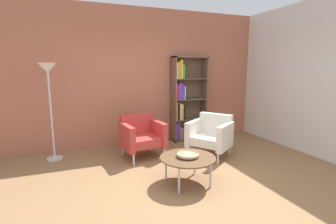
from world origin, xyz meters
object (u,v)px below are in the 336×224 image
bookshelf_tall (185,100)px  coffee_table_low (188,159)px  decorative_bowl (188,155)px  armchair_spare_guest (142,135)px  armchair_corner_red (211,134)px  floor_lamp_torchiere (48,80)px

bookshelf_tall → coffee_table_low: (-0.92, -2.04, -0.57)m
decorative_bowl → armchair_spare_guest: 1.36m
bookshelf_tall → coffee_table_low: bookshelf_tall is taller
armchair_corner_red → armchair_spare_guest: 1.30m
bookshelf_tall → coffee_table_low: size_ratio=2.37×
coffee_table_low → armchair_corner_red: bearing=44.3°
bookshelf_tall → floor_lamp_torchiere: bearing=-174.5°
decorative_bowl → armchair_corner_red: (0.91, 0.89, -0.02)m
decorative_bowl → bookshelf_tall: bearing=65.8°
armchair_corner_red → armchair_spare_guest: (-1.23, 0.43, 0.00)m
coffee_table_low → armchair_spare_guest: 1.36m
coffee_table_low → armchair_spare_guest: (-0.32, 1.32, 0.04)m
bookshelf_tall → coffee_table_low: 2.31m
decorative_bowl → floor_lamp_torchiere: bearing=136.1°
bookshelf_tall → armchair_spare_guest: bookshelf_tall is taller
bookshelf_tall → armchair_spare_guest: size_ratio=2.39×
bookshelf_tall → floor_lamp_torchiere: size_ratio=1.09×
coffee_table_low → decorative_bowl: decorative_bowl is taller
bookshelf_tall → armchair_corner_red: 1.26m
bookshelf_tall → floor_lamp_torchiere: 2.82m
armchair_corner_red → floor_lamp_torchiere: size_ratio=0.54×
coffee_table_low → armchair_corner_red: size_ratio=0.85×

